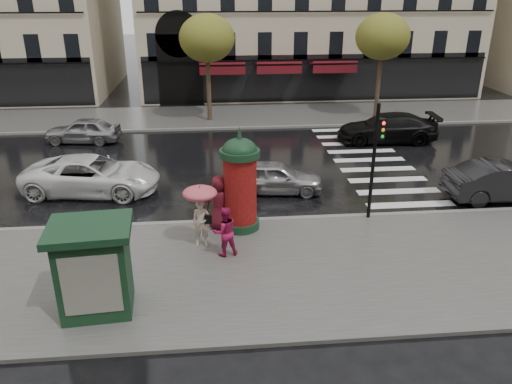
{
  "coord_description": "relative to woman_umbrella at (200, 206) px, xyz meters",
  "views": [
    {
      "loc": [
        -1.92,
        -13.75,
        8.26
      ],
      "look_at": [
        -0.52,
        1.5,
        1.85
      ],
      "focal_mm": 35.0,
      "sensor_mm": 36.0,
      "label": 1
    }
  ],
  "objects": [
    {
      "name": "zebra_crossing",
      "position": [
        8.37,
        8.42,
        -1.54
      ],
      "size": [
        3.6,
        11.75,
        0.01
      ],
      "primitive_type": "cube",
      "color": "silver",
      "rests_on": "ground"
    },
    {
      "name": "near_kerb",
      "position": [
        2.37,
        1.82,
        -1.48
      ],
      "size": [
        90.0,
        0.25,
        0.14
      ],
      "primitive_type": "cube",
      "color": "slate",
      "rests_on": "ground"
    },
    {
      "name": "man_burgundy",
      "position": [
        0.62,
        1.22,
        -0.43
      ],
      "size": [
        1.09,
        0.84,
        2.0
      ],
      "primitive_type": "imported",
      "rotation": [
        0.0,
        0.0,
        2.92
      ],
      "color": "#53101B",
      "rests_on": "near_sidewalk"
    },
    {
      "name": "woman_red",
      "position": [
        0.75,
        -0.72,
        -0.59
      ],
      "size": [
        0.94,
        0.81,
        1.67
      ],
      "primitive_type": "imported",
      "rotation": [
        0.0,
        0.0,
        3.39
      ],
      "color": "#A71448",
      "rests_on": "near_sidewalk"
    },
    {
      "name": "car_far_silver",
      "position": [
        -6.71,
        12.82,
        -0.85
      ],
      "size": [
        4.27,
        2.11,
        1.4
      ],
      "primitive_type": "imported",
      "rotation": [
        0.0,
        0.0,
        -1.69
      ],
      "color": "#98979C",
      "rests_on": "ground"
    },
    {
      "name": "traffic_light",
      "position": [
        6.26,
        1.54,
        1.2
      ],
      "size": [
        0.32,
        0.43,
        4.34
      ],
      "color": "black",
      "rests_on": "near_sidewalk"
    },
    {
      "name": "far_sidewalk",
      "position": [
        2.37,
        17.82,
        -1.49
      ],
      "size": [
        90.0,
        6.0,
        0.12
      ],
      "primitive_type": "cube",
      "color": "#474744",
      "rests_on": "ground"
    },
    {
      "name": "car_black",
      "position": [
        10.26,
        11.41,
        -0.75
      ],
      "size": [
        5.63,
        2.6,
        1.59
      ],
      "primitive_type": "imported",
      "rotation": [
        0.0,
        0.0,
        -1.64
      ],
      "color": "black",
      "rests_on": "ground"
    },
    {
      "name": "tree_far_left",
      "position": [
        0.37,
        16.82,
        3.62
      ],
      "size": [
        3.4,
        3.4,
        6.64
      ],
      "color": "#38281C",
      "rests_on": "ground"
    },
    {
      "name": "near_sidewalk",
      "position": [
        2.37,
        -1.68,
        -1.49
      ],
      "size": [
        90.0,
        7.0,
        0.12
      ],
      "primitive_type": "cube",
      "color": "#474744",
      "rests_on": "ground"
    },
    {
      "name": "tree_far_right",
      "position": [
        11.37,
        16.82,
        3.62
      ],
      "size": [
        3.4,
        3.4,
        6.64
      ],
      "color": "#38281C",
      "rests_on": "ground"
    },
    {
      "name": "morris_column",
      "position": [
        1.37,
        1.22,
        0.37
      ],
      "size": [
        1.4,
        1.4,
        3.76
      ],
      "color": "#14341E",
      "rests_on": "near_sidewalk"
    },
    {
      "name": "newsstand",
      "position": [
        -2.74,
        -3.34,
        -0.13
      ],
      "size": [
        2.23,
        1.93,
        2.52
      ],
      "color": "#14341E",
      "rests_on": "near_sidewalk"
    },
    {
      "name": "far_kerb",
      "position": [
        2.37,
        14.82,
        -1.48
      ],
      "size": [
        90.0,
        0.25,
        0.14
      ],
      "primitive_type": "cube",
      "color": "slate",
      "rests_on": "ground"
    },
    {
      "name": "woman_umbrella",
      "position": [
        0.0,
        0.0,
        0.0
      ],
      "size": [
        1.13,
        1.13,
        2.17
      ],
      "color": "#C3B2A1",
      "rests_on": "near_sidewalk"
    },
    {
      "name": "car_silver",
      "position": [
        3.07,
        4.66,
        -0.86
      ],
      "size": [
        4.19,
        2.07,
        1.38
      ],
      "primitive_type": "imported",
      "rotation": [
        0.0,
        0.0,
        1.46
      ],
      "color": "#ACABB0",
      "rests_on": "ground"
    },
    {
      "name": "car_white",
      "position": [
        -4.66,
        5.33,
        -0.76
      ],
      "size": [
        5.94,
        3.3,
        1.57
      ],
      "primitive_type": "imported",
      "rotation": [
        0.0,
        0.0,
        1.44
      ],
      "color": "white",
      "rests_on": "ground"
    },
    {
      "name": "ground",
      "position": [
        2.37,
        -1.18,
        -1.55
      ],
      "size": [
        160.0,
        160.0,
        0.0
      ],
      "primitive_type": "plane",
      "color": "black",
      "rests_on": "ground"
    },
    {
      "name": "car_darkgrey",
      "position": [
        12.35,
        3.02,
        -0.75
      ],
      "size": [
        4.84,
        1.72,
        1.59
      ],
      "primitive_type": "imported",
      "rotation": [
        0.0,
        0.0,
        1.58
      ],
      "color": "black",
      "rests_on": "ground"
    }
  ]
}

